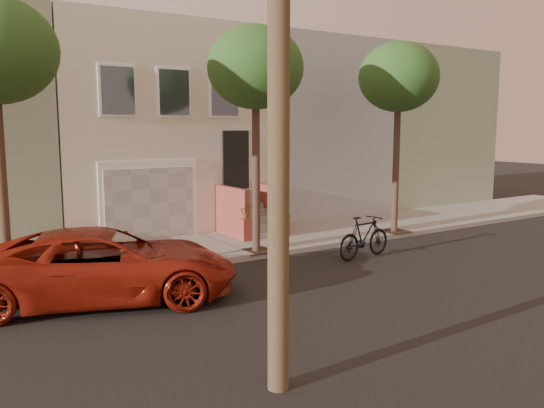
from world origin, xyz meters
TOP-DOWN VIEW (x-y plane):
  - ground at (0.00, 0.00)m, footprint 90.00×90.00m
  - sidewalk at (0.00, 5.35)m, footprint 40.00×3.70m
  - house_row at (0.00, 11.19)m, footprint 33.10×11.70m
  - tree_mid at (1.00, 3.90)m, footprint 2.70×2.57m
  - tree_right at (6.50, 3.90)m, footprint 2.70×2.57m
  - pickup_truck at (-3.84, 2.17)m, footprint 6.13×4.33m
  - motorcycle at (3.42, 2.03)m, footprint 2.07×0.79m

SIDE VIEW (x-z plane):
  - ground at x=0.00m, z-range 0.00..0.00m
  - sidewalk at x=0.00m, z-range 0.00..0.15m
  - motorcycle at x=3.42m, z-range 0.00..1.21m
  - pickup_truck at x=-3.84m, z-range 0.00..1.55m
  - house_row at x=0.00m, z-range 0.14..7.14m
  - tree_mid at x=1.00m, z-range 2.11..8.41m
  - tree_right at x=6.50m, z-range 2.11..8.41m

